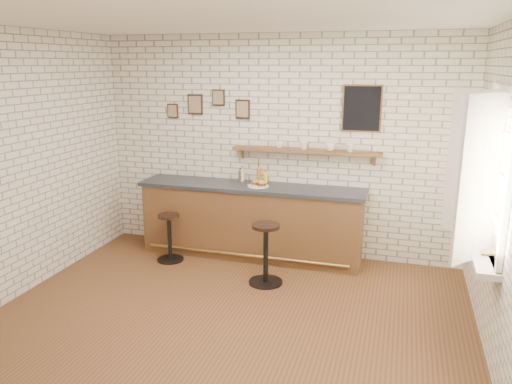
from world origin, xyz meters
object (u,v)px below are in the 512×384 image
Objects in this scene: bar_stool_right at (266,252)px; bitters_bottle_white at (242,175)px; shelf_cup_b at (304,146)px; book_upper at (480,249)px; bitters_bottle_amber at (259,175)px; shelf_cup_c at (331,147)px; bar_counter at (251,221)px; ciabatta_sandwich at (259,183)px; book_lower at (479,250)px; condiment_bottle_yellow at (266,178)px; shelf_cup_a at (279,145)px; shelf_cup_d at (350,148)px; bar_stool_left at (169,236)px; bitters_bottle_brown at (240,176)px; sandwich_plate at (258,186)px.

bitters_bottle_white is at bearing 121.57° from bar_stool_right.
book_upper is (2.00, -1.75, -0.59)m from shelf_cup_b.
bar_stool_right is (0.39, -1.01, -0.71)m from bitters_bottle_amber.
bitters_bottle_white is 1.30m from shelf_cup_c.
bar_counter is 13.20× the size of ciabatta_sandwich.
bitters_bottle_white is at bearing 154.89° from book_lower.
shelf_cup_a reaches higher than condiment_bottle_yellow.
bar_counter is at bearing -145.42° from shelf_cup_a.
shelf_cup_a is 0.51× the size of book_lower.
shelf_cup_b is 2.71m from book_lower.
bitters_bottle_amber is 2.43× the size of shelf_cup_d.
bar_counter is 12.15× the size of bitters_bottle_amber.
bitters_bottle_white is 0.97m from shelf_cup_b.
bar_stool_left is 2.90× the size of book_lower.
ciabatta_sandwich is 0.31× the size of bar_stool_right.
bitters_bottle_white reaches higher than condiment_bottle_yellow.
ciabatta_sandwich is 0.42m from bitters_bottle_brown.
shelf_cup_c is 0.65× the size of book_upper.
shelf_cup_b is 0.48× the size of book_lower.
bitters_bottle_white is at bearing 142.37° from ciabatta_sandwich.
shelf_cup_d is (0.60, 0.00, -0.00)m from shelf_cup_b.
sandwich_plate is 1.19× the size of ciabatta_sandwich.
shelf_cup_b is at bearing 103.40° from shelf_cup_c.
bar_counter is 0.52m from sandwich_plate.
shelf_cup_a is (0.29, 0.00, 0.43)m from bitters_bottle_amber.
ciabatta_sandwich is 1.41m from bar_stool_left.
bitters_bottle_brown is 0.25× the size of bar_stool_right.
sandwich_plate is at bearing -36.02° from bitters_bottle_brown.
shelf_cup_b is (0.86, 0.00, 0.46)m from bitters_bottle_white.
shelf_cup_c reaches higher than bitters_bottle_amber.
book_upper is at bearing -16.15° from bar_stool_left.
bitters_bottle_amber reaches higher than bitters_bottle_brown.
bitters_bottle_brown is at bearing 152.24° from book_upper.
bitters_bottle_amber reaches higher than condiment_bottle_yellow.
shelf_cup_a is (0.21, 0.24, 0.49)m from ciabatta_sandwich.
sandwich_plate is 1.33× the size of bitters_bottle_white.
condiment_bottle_yellow is 0.70m from shelf_cup_b.
bitters_bottle_white is at bearing 180.00° from condiment_bottle_yellow.
book_upper is (2.89, -1.75, -0.13)m from bitters_bottle_brown.
ciabatta_sandwich is at bearing -126.98° from shelf_cup_a.
ciabatta_sandwich is 2.17× the size of shelf_cup_b.
ciabatta_sandwich is 0.26m from bitters_bottle_amber.
bar_counter is at bearing -104.40° from bitters_bottle_amber.
shelf_cup_a reaches higher than bar_stool_left.
bitters_bottle_white is 0.34m from condiment_bottle_yellow.
bitters_bottle_brown reaches higher than ciabatta_sandwich.
ciabatta_sandwich is 0.78m from shelf_cup_b.
bar_counter is 29.52× the size of shelf_cup_d.
bitters_bottle_amber reaches higher than bar_stool_right.
shelf_cup_d is (1.28, 0.20, 1.04)m from bar_counter.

